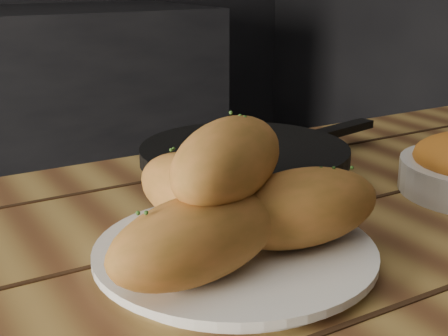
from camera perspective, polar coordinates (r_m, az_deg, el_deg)
plate at (r=0.60m, az=0.99°, el=-7.87°), size 0.27×0.27×0.02m
bread_rolls at (r=0.57m, az=0.70°, el=-2.86°), size 0.29×0.24×0.12m
skillet at (r=0.83m, az=1.99°, el=0.61°), size 0.41×0.28×0.05m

